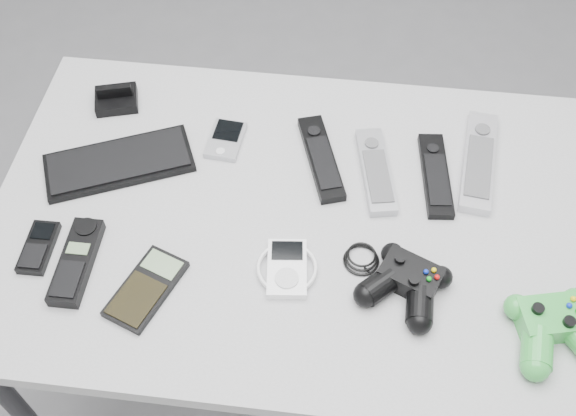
# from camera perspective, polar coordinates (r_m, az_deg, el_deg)

# --- Properties ---
(floor) EXTENTS (3.50, 3.50, 0.00)m
(floor) POSITION_cam_1_polar(r_m,az_deg,el_deg) (1.93, 0.63, -12.28)
(floor) COLOR slate
(floor) RESTS_ON ground
(desk) EXTENTS (1.15, 0.74, 0.77)m
(desk) POSITION_cam_1_polar(r_m,az_deg,el_deg) (1.28, 1.22, -2.33)
(desk) COLOR #949496
(desk) RESTS_ON floor
(pda_keyboard) EXTENTS (0.30, 0.22, 0.02)m
(pda_keyboard) POSITION_cam_1_polar(r_m,az_deg,el_deg) (1.34, -14.12, 3.77)
(pda_keyboard) COLOR black
(pda_keyboard) RESTS_ON desk
(dock_bracket) EXTENTS (0.10, 0.10, 0.05)m
(dock_bracket) POSITION_cam_1_polar(r_m,az_deg,el_deg) (1.45, -14.41, 9.22)
(dock_bracket) COLOR black
(dock_bracket) RESTS_ON desk
(pda) EXTENTS (0.07, 0.10, 0.02)m
(pda) POSITION_cam_1_polar(r_m,az_deg,el_deg) (1.34, -5.31, 5.80)
(pda) COLOR #A4A6AB
(pda) RESTS_ON desk
(remote_silver_a) EXTENTS (0.09, 0.21, 0.02)m
(remote_silver_a) POSITION_cam_1_polar(r_m,az_deg,el_deg) (1.29, 7.45, 3.19)
(remote_silver_a) COLOR #A4A6AB
(remote_silver_a) RESTS_ON desk
(remote_black_a) EXTENTS (0.11, 0.22, 0.02)m
(remote_black_a) POSITION_cam_1_polar(r_m,az_deg,el_deg) (1.30, 2.82, 4.30)
(remote_black_a) COLOR black
(remote_black_a) RESTS_ON desk
(remote_black_b) EXTENTS (0.07, 0.20, 0.02)m
(remote_black_b) POSITION_cam_1_polar(r_m,az_deg,el_deg) (1.31, 12.39, 2.78)
(remote_black_b) COLOR black
(remote_black_b) RESTS_ON desk
(remote_silver_b) EXTENTS (0.09, 0.25, 0.02)m
(remote_silver_b) POSITION_cam_1_polar(r_m,az_deg,el_deg) (1.34, 15.85, 3.89)
(remote_silver_b) COLOR #B8B7BE
(remote_silver_b) RESTS_ON desk
(mobile_phone) EXTENTS (0.05, 0.11, 0.02)m
(mobile_phone) POSITION_cam_1_polar(r_m,az_deg,el_deg) (1.26, -20.37, -3.11)
(mobile_phone) COLOR black
(mobile_phone) RESTS_ON desk
(cordless_handset) EXTENTS (0.05, 0.17, 0.03)m
(cordless_handset) POSITION_cam_1_polar(r_m,az_deg,el_deg) (1.21, -17.48, -4.32)
(cordless_handset) COLOR black
(cordless_handset) RESTS_ON desk
(calculator) EXTENTS (0.13, 0.17, 0.02)m
(calculator) POSITION_cam_1_polar(r_m,az_deg,el_deg) (1.16, -11.92, -6.66)
(calculator) COLOR black
(calculator) RESTS_ON desk
(mp3_player) EXTENTS (0.12, 0.12, 0.02)m
(mp3_player) POSITION_cam_1_polar(r_m,az_deg,el_deg) (1.15, -0.09, -5.10)
(mp3_player) COLOR white
(mp3_player) RESTS_ON desk
(controller_black) EXTENTS (0.28, 0.23, 0.05)m
(controller_black) POSITION_cam_1_polar(r_m,az_deg,el_deg) (1.14, 10.03, -6.14)
(controller_black) COLOR black
(controller_black) RESTS_ON desk
(controller_green) EXTENTS (0.18, 0.19, 0.05)m
(controller_green) POSITION_cam_1_polar(r_m,az_deg,el_deg) (1.16, 21.75, -9.30)
(controller_green) COLOR green
(controller_green) RESTS_ON desk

